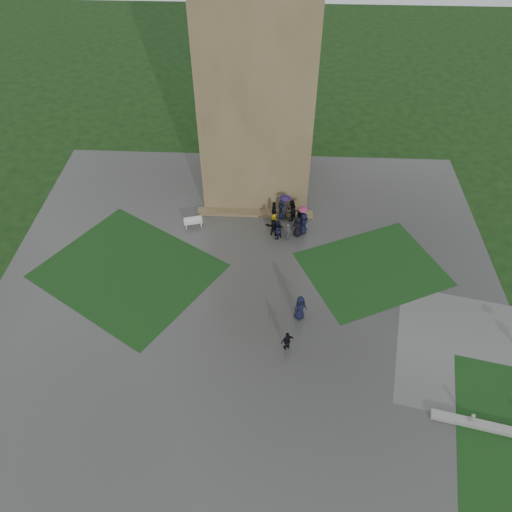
{
  "coord_description": "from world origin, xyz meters",
  "views": [
    {
      "loc": [
        1.55,
        -19.55,
        24.97
      ],
      "look_at": [
        0.37,
        4.7,
        1.2
      ],
      "focal_mm": 35.0,
      "sensor_mm": 36.0,
      "label": 1
    }
  ],
  "objects_px": {
    "tower": "(258,79)",
    "pedestrian_mid": "(300,308)",
    "bench": "(193,222)",
    "pedestrian_near": "(287,341)"
  },
  "relations": [
    {
      "from": "tower",
      "to": "pedestrian_mid",
      "type": "relative_size",
      "value": 9.74
    },
    {
      "from": "bench",
      "to": "pedestrian_near",
      "type": "relative_size",
      "value": 1.0
    },
    {
      "from": "bench",
      "to": "pedestrian_near",
      "type": "bearing_deg",
      "value": -71.34
    },
    {
      "from": "tower",
      "to": "pedestrian_mid",
      "type": "bearing_deg",
      "value": -77.09
    },
    {
      "from": "bench",
      "to": "pedestrian_mid",
      "type": "height_order",
      "value": "pedestrian_mid"
    },
    {
      "from": "tower",
      "to": "pedestrian_mid",
      "type": "distance_m",
      "value": 16.91
    },
    {
      "from": "tower",
      "to": "pedestrian_mid",
      "type": "xyz_separation_m",
      "value": [
        3.32,
        -14.49,
        -8.06
      ]
    },
    {
      "from": "tower",
      "to": "pedestrian_near",
      "type": "height_order",
      "value": "tower"
    },
    {
      "from": "tower",
      "to": "pedestrian_near",
      "type": "distance_m",
      "value": 19.0
    },
    {
      "from": "tower",
      "to": "pedestrian_mid",
      "type": "height_order",
      "value": "tower"
    }
  ]
}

